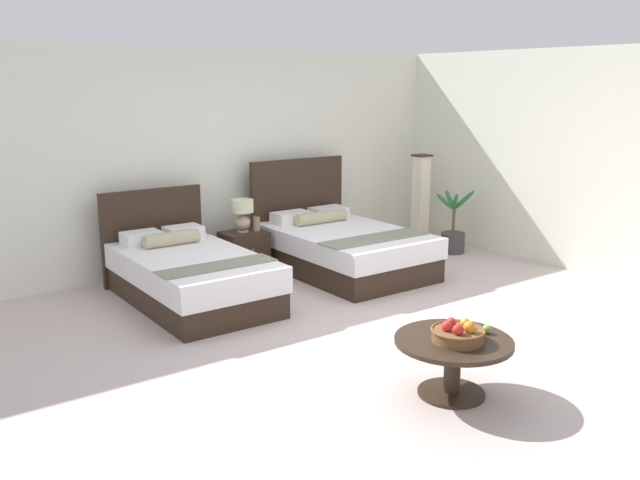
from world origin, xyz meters
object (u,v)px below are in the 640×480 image
bed_near_window (189,274)px  nightstand (244,252)px  vase (256,224)px  coffee_table (453,354)px  bed_near_corner (341,247)px  floor_lamp_corner (420,199)px  potted_palm (453,235)px  fruit_bowl (458,333)px  loose_apple (487,329)px  table_lamp (242,212)px

bed_near_window → nightstand: (1.01, 0.62, -0.04)m
vase → coffee_table: 3.78m
bed_near_corner → floor_lamp_corner: bed_near_corner is taller
coffee_table → potted_palm: potted_palm is taller
coffee_table → fruit_bowl: (-0.01, -0.05, 0.18)m
bed_near_window → potted_palm: bearing=-2.4°
bed_near_window → fruit_bowl: (0.61, -3.20, 0.20)m
coffee_table → potted_palm: 4.37m
nightstand → loose_apple: nightstand is taller
loose_apple → nightstand: bearing=88.4°
table_lamp → potted_palm: bearing=-16.0°
loose_apple → bed_near_window: bearing=105.7°
table_lamp → loose_apple: size_ratio=5.73×
loose_apple → potted_palm: (2.91, 3.05, -0.22)m
nightstand → coffee_table: 3.79m
nightstand → vase: bearing=-14.6°
potted_palm → bed_near_corner: bearing=174.5°
loose_apple → vase: bearing=86.0°
nightstand → coffee_table: nightstand is taller
coffee_table → loose_apple: bearing=-13.5°
table_lamp → potted_palm: 2.95m
fruit_bowl → loose_apple: size_ratio=5.74×
nightstand → floor_lamp_corner: size_ratio=0.40×
nightstand → floor_lamp_corner: 2.87m
coffee_table → bed_near_corner: bearing=66.1°
loose_apple → floor_lamp_corner: floor_lamp_corner is taller
coffee_table → potted_palm: size_ratio=0.96×
bed_near_corner → loose_apple: size_ratio=30.73×
vase → floor_lamp_corner: 2.69m
floor_lamp_corner → fruit_bowl: bearing=-131.0°
bed_near_window → floor_lamp_corner: 3.91m
bed_near_window → loose_apple: 3.35m
bed_near_corner → bed_near_window: bearing=-179.7°
fruit_bowl → potted_palm: 4.42m
table_lamp → fruit_bowl: table_lamp is taller
bed_near_window → table_lamp: 1.28m
table_lamp → coffee_table: size_ratio=0.45×
loose_apple → potted_palm: 4.22m
loose_apple → potted_palm: size_ratio=0.08×
bed_near_corner → vase: 1.07m
loose_apple → table_lamp: bearing=88.4°
bed_near_window → fruit_bowl: bearing=-79.2°
vase → loose_apple: vase is taller
bed_near_window → vase: (1.17, 0.58, 0.30)m
fruit_bowl → bed_near_window: bearing=100.8°
table_lamp → fruit_bowl: (-0.40, -3.84, -0.24)m
bed_near_window → bed_near_corner: size_ratio=0.98×
bed_near_corner → potted_palm: 1.80m
coffee_table → potted_palm: bearing=43.1°
coffee_table → floor_lamp_corner: 4.91m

